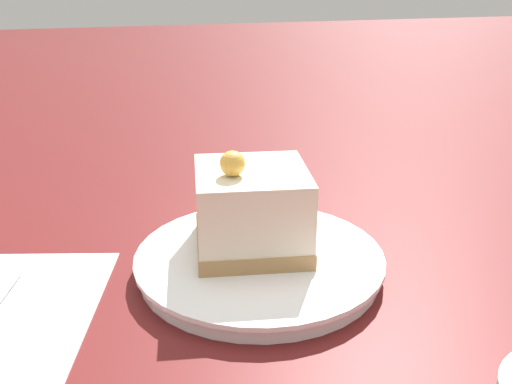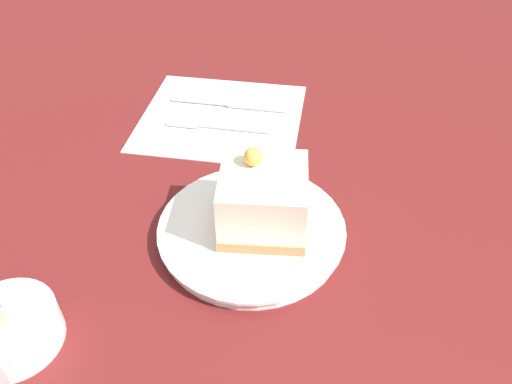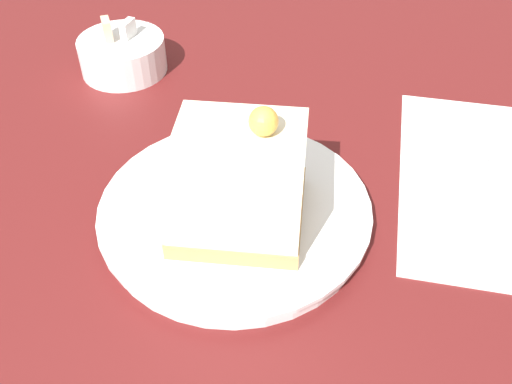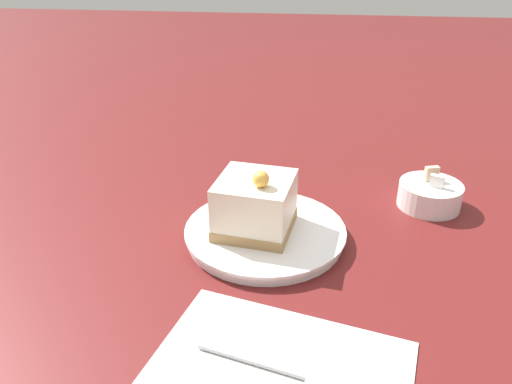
% 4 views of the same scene
% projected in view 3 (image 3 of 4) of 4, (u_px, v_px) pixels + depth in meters
% --- Properties ---
extents(ground_plane, '(4.00, 4.00, 0.00)m').
position_uv_depth(ground_plane, '(199.00, 194.00, 0.47)').
color(ground_plane, '#5B1919').
extents(plate, '(0.21, 0.21, 0.02)m').
position_uv_depth(plate, '(235.00, 212.00, 0.44)').
color(plate, white).
rests_on(plate, ground_plane).
extents(cake_slice, '(0.11, 0.11, 0.09)m').
position_uv_depth(cake_slice, '(239.00, 181.00, 0.40)').
color(cake_slice, '#AD8451').
rests_on(cake_slice, plate).
extents(fork, '(0.05, 0.15, 0.00)m').
position_uv_depth(fork, '(496.00, 171.00, 0.49)').
color(fork, '#B2B2B7').
rests_on(fork, napkin).
extents(sugar_bowl, '(0.09, 0.09, 0.06)m').
position_uv_depth(sugar_bowl, '(123.00, 54.00, 0.60)').
color(sugar_bowl, white).
rests_on(sugar_bowl, ground_plane).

